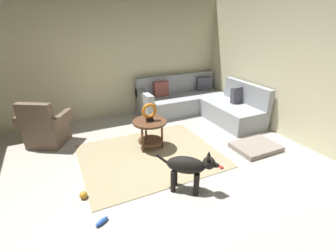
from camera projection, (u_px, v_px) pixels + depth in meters
ground_plane at (158, 183)px, 3.58m from camera, size 6.00×6.00×0.10m
wall_back at (105, 59)px, 5.43m from camera, size 6.00×0.12×2.70m
wall_right at (312, 71)px, 4.18m from camera, size 0.12×6.00×2.70m
area_rug at (150, 155)px, 4.19m from camera, size 2.30×1.90×0.01m
sectional_couch at (200, 103)px, 5.89m from camera, size 2.20×2.25×0.88m
armchair at (45, 129)px, 4.46m from camera, size 0.99×0.92×0.88m
side_table at (150, 127)px, 4.29m from camera, size 0.60×0.60×0.54m
torus_sculpture at (149, 112)px, 4.17m from camera, size 0.28×0.08×0.33m
dog_bed_mat at (256, 147)px, 4.40m from camera, size 0.80×0.60×0.09m
dog at (189, 167)px, 3.20m from camera, size 0.70×0.57×0.63m
dog_toy_ball at (83, 195)px, 3.18m from camera, size 0.10×0.10×0.10m
dog_toy_rope at (218, 166)px, 3.87m from camera, size 0.09×0.19×0.05m
dog_toy_bone at (102, 222)px, 2.79m from camera, size 0.19×0.14×0.06m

